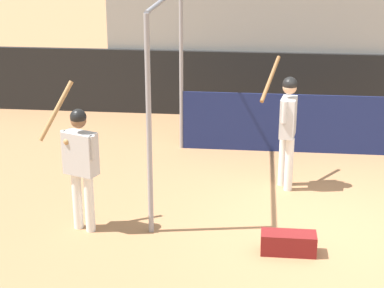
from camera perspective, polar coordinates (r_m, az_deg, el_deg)
The scene contains 7 objects.
ground_plane at distance 9.04m, azimuth 12.43°, elevation -7.64°, with size 60.00×60.00×0.00m, color #A8754C.
outfield_wall at distance 13.85m, azimuth 10.43°, elevation 5.10°, with size 24.00×0.12×1.40m.
bleacher_section at distance 15.31m, azimuth 10.21°, elevation 9.65°, with size 8.70×3.20×3.08m.
batting_cage at distance 10.97m, azimuth 9.57°, elevation 4.22°, with size 4.25×3.50×2.99m.
player_batter at distance 9.97m, azimuth 8.47°, elevation 1.98°, with size 0.59×0.93×1.99m.
player_waiting at distance 8.62m, azimuth -9.93°, elevation -1.28°, with size 0.81×0.54×2.02m.
equipment_bag at distance 8.34m, azimuth 8.56°, elevation -8.70°, with size 0.70×0.28×0.28m.
Camera 1 is at (-1.09, -8.02, 4.03)m, focal length 60.00 mm.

